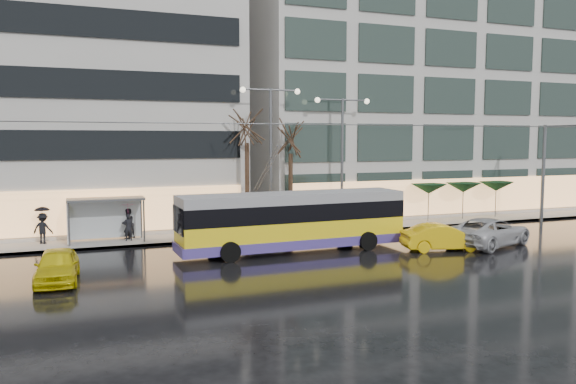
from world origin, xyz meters
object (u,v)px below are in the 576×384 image
bus_shelter (99,210)px  street_lamp_near (271,139)px  taxi_a (57,266)px  trolleybus (293,223)px

bus_shelter → street_lamp_near: (10.38, 0.11, 4.03)m
bus_shelter → taxi_a: bearing=-103.6°
taxi_a → street_lamp_near: bearing=37.2°
bus_shelter → taxi_a: 8.69m
street_lamp_near → taxi_a: 15.93m
trolleybus → taxi_a: 11.88m
trolleybus → street_lamp_near: street_lamp_near is taller
trolleybus → bus_shelter: 11.21m
bus_shelter → taxi_a: size_ratio=1.02×
taxi_a → bus_shelter: bearing=79.3°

